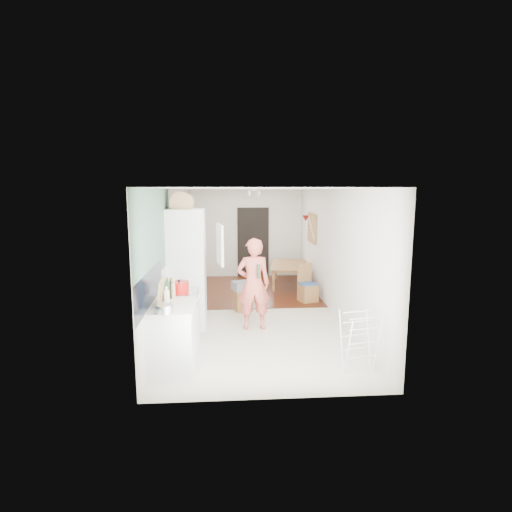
{
  "coord_description": "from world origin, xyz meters",
  "views": [
    {
      "loc": [
        -0.52,
        -7.91,
        2.46
      ],
      "look_at": [
        0.05,
        0.2,
        1.14
      ],
      "focal_mm": 28.0,
      "sensor_mm": 36.0,
      "label": 1
    }
  ],
  "objects": [
    {
      "name": "held_bottle",
      "position": [
        -0.0,
        -1.15,
        1.09
      ],
      "size": [
        0.05,
        0.05,
        0.25
      ],
      "primitive_type": "cylinder",
      "color": "#1F4326",
      "rests_on": "person"
    },
    {
      "name": "floor",
      "position": [
        0.0,
        0.0,
        0.0
      ],
      "size": [
        3.2,
        7.0,
        0.01
      ],
      "primitive_type": "cube",
      "color": "beige",
      "rests_on": "ground"
    },
    {
      "name": "pinboard_frame",
      "position": [
        1.57,
        1.9,
        1.55
      ],
      "size": [
        0.0,
        0.94,
        0.74
      ],
      "primitive_type": "cube",
      "color": "#A4743F",
      "rests_on": "room_shell"
    },
    {
      "name": "base_cabinet",
      "position": [
        -1.3,
        -2.55,
        0.43
      ],
      "size": [
        0.6,
        0.9,
        0.86
      ],
      "primitive_type": "cube",
      "color": "white",
      "rests_on": "room_shell"
    },
    {
      "name": "dining_chair",
      "position": [
        1.25,
        0.69,
        0.42
      ],
      "size": [
        0.45,
        0.45,
        0.85
      ],
      "primitive_type": null,
      "rotation": [
        0.0,
        0.0,
        0.31
      ],
      "color": "#A4743F",
      "rests_on": "floor"
    },
    {
      "name": "bottle_c",
      "position": [
        -1.37,
        -2.51,
        1.02
      ],
      "size": [
        0.08,
        0.08,
        0.2
      ],
      "primitive_type": "cylinder",
      "rotation": [
        0.0,
        0.0,
        -0.02
      ],
      "color": "silver",
      "rests_on": "worktop"
    },
    {
      "name": "red_casserole",
      "position": [
        -1.27,
        -1.9,
        1.01
      ],
      "size": [
        0.36,
        0.36,
        0.18
      ],
      "primitive_type": "cylinder",
      "rotation": [
        0.0,
        0.0,
        -0.23
      ],
      "color": "red",
      "rests_on": "cooker_top"
    },
    {
      "name": "dining_table",
      "position": [
        1.1,
        2.2,
        0.25
      ],
      "size": [
        1.0,
        1.51,
        0.49
      ],
      "primitive_type": "imported",
      "rotation": [
        0.0,
        0.0,
        1.41
      ],
      "color": "#A4743F",
      "rests_on": "floor"
    },
    {
      "name": "cooker_top",
      "position": [
        -1.3,
        -1.8,
        0.9
      ],
      "size": [
        0.6,
        0.6,
        0.04
      ],
      "primitive_type": "cube",
      "color": "silver",
      "rests_on": "room_shell"
    },
    {
      "name": "pepper_mill_back",
      "position": [
        -1.34,
        -2.18,
        1.04
      ],
      "size": [
        0.07,
        0.07,
        0.23
      ],
      "primitive_type": "cylinder",
      "rotation": [
        0.0,
        0.0,
        0.15
      ],
      "color": "tan",
      "rests_on": "worktop"
    },
    {
      "name": "wall_sconce",
      "position": [
        1.54,
        2.55,
        1.75
      ],
      "size": [
        0.18,
        0.18,
        0.16
      ],
      "primitive_type": "cone",
      "color": "maroon",
      "rests_on": "room_shell"
    },
    {
      "name": "bread_bin",
      "position": [
        -1.31,
        -0.79,
        2.26
      ],
      "size": [
        0.44,
        0.42,
        0.21
      ],
      "primitive_type": null,
      "rotation": [
        0.0,
        0.0,
        0.08
      ],
      "color": "tan",
      "rests_on": "fridge_housing"
    },
    {
      "name": "worktop",
      "position": [
        -1.3,
        -2.55,
        0.89
      ],
      "size": [
        0.62,
        0.92,
        0.06
      ],
      "primitive_type": "cube",
      "color": "white",
      "rests_on": "room_shell"
    },
    {
      "name": "pinboard",
      "position": [
        1.58,
        1.9,
        1.55
      ],
      "size": [
        0.03,
        0.9,
        0.7
      ],
      "primitive_type": "cube",
      "color": "tan",
      "rests_on": "room_shell"
    },
    {
      "name": "fridge_door",
      "position": [
        -0.66,
        -1.08,
        1.55
      ],
      "size": [
        0.14,
        0.56,
        0.7
      ],
      "primitive_type": "cube",
      "rotation": [
        0.0,
        0.0,
        -1.4
      ],
      "color": "white",
      "rests_on": "room_shell"
    },
    {
      "name": "doorway_recess",
      "position": [
        0.2,
        3.48,
        1.0
      ],
      "size": [
        0.9,
        0.04,
        2.0
      ],
      "primitive_type": "cube",
      "color": "black",
      "rests_on": "room_shell"
    },
    {
      "name": "pepper_mill_front",
      "position": [
        -1.32,
        -2.23,
        1.04
      ],
      "size": [
        0.08,
        0.08,
        0.24
      ],
      "primitive_type": "cylinder",
      "rotation": [
        0.0,
        0.0,
        0.2
      ],
      "color": "tan",
      "rests_on": "worktop"
    },
    {
      "name": "tile_splashback",
      "position": [
        -1.59,
        -2.55,
        1.15
      ],
      "size": [
        0.02,
        1.9,
        0.5
      ],
      "primitive_type": "cube",
      "color": "black",
      "rests_on": "room_shell"
    },
    {
      "name": "sage_wall_panel",
      "position": [
        -1.59,
        -2.0,
        1.85
      ],
      "size": [
        0.02,
        3.0,
        1.3
      ],
      "primitive_type": "cube",
      "color": "#547660",
      "rests_on": "room_shell"
    },
    {
      "name": "fridge_interior",
      "position": [
        -0.96,
        -0.78,
        1.55
      ],
      "size": [
        0.02,
        0.52,
        0.66
      ],
      "primitive_type": "cube",
      "color": "white",
      "rests_on": "room_shell"
    },
    {
      "name": "stool",
      "position": [
        -0.23,
        0.14,
        0.22
      ],
      "size": [
        0.42,
        0.42,
        0.44
      ],
      "primitive_type": null,
      "rotation": [
        0.0,
        0.0,
        0.29
      ],
      "color": "#A4743F",
      "rests_on": "floor"
    },
    {
      "name": "steel_pan",
      "position": [
        -1.34,
        -2.93,
        0.97
      ],
      "size": [
        0.28,
        0.28,
        0.11
      ],
      "primitive_type": "cylinder",
      "rotation": [
        0.0,
        0.0,
        0.33
      ],
      "color": "silver",
      "rests_on": "worktop"
    },
    {
      "name": "person",
      "position": [
        -0.08,
        -1.0,
        0.97
      ],
      "size": [
        0.74,
        0.52,
        1.95
      ],
      "primitive_type": "imported",
      "rotation": [
        0.0,
        0.0,
        3.22
      ],
      "color": "#DD5F51",
      "rests_on": "floor"
    },
    {
      "name": "range_cooker",
      "position": [
        -1.3,
        -1.8,
        0.44
      ],
      "size": [
        0.6,
        0.6,
        0.88
      ],
      "primitive_type": "cube",
      "color": "white",
      "rests_on": "room_shell"
    },
    {
      "name": "grey_drape",
      "position": [
        -0.23,
        0.13,
        0.53
      ],
      "size": [
        0.48,
        0.48,
        0.17
      ],
      "primitive_type": "cube",
      "rotation": [
        0.0,
        0.0,
        0.32
      ],
      "color": "gray",
      "rests_on": "stool"
    },
    {
      "name": "drying_rack",
      "position": [
        1.27,
        -2.78,
        0.41
      ],
      "size": [
        0.48,
        0.45,
        0.81
      ],
      "primitive_type": null,
      "rotation": [
        0.0,
        0.0,
        0.2
      ],
      "color": "white",
      "rests_on": "floor"
    },
    {
      "name": "bottle_a",
      "position": [
        -1.43,
        -2.33,
        1.06
      ],
      "size": [
        0.08,
        0.08,
        0.28
      ],
      "primitive_type": "cylinder",
      "rotation": [
        0.0,
        0.0,
        -0.23
      ],
      "color": "#1F4326",
      "rests_on": "worktop"
    },
    {
      "name": "bottle_b",
      "position": [
        -1.39,
        -2.31,
        1.05
      ],
      "size": [
        0.07,
        0.07,
        0.26
      ],
      "primitive_type": "cylinder",
      "rotation": [
        0.0,
        0.0,
        0.1
      ],
      "color": "#1F4326",
      "rests_on": "worktop"
    },
    {
      "name": "chopping_boards",
      "position": [
        -1.43,
        -2.62,
        1.11
      ],
      "size": [
        0.11,
        0.29,
        0.39
      ],
      "primitive_type": null,
      "rotation": [
        0.0,
        0.0,
        0.24
      ],
      "color": "tan",
      "rests_on": "worktop"
    },
    {
      "name": "fridge_housing",
      "position": [
        -1.27,
        -0.78,
        1.07
      ],
      "size": [
        0.66,
        0.66,
        2.15
      ],
      "primitive_type": "cube",
      "color": "white",
      "rests_on": "room_shell"
    },
    {
      "name": "wood_floor_overlay",
      "position": [
        0.0,
        1.85,
        0.01
      ],
      "size": [
        3.2,
        3.3,
        0.01
      ],
      "primitive_type": "cube",
      "color": "#541F14",
      "rests_on": "room_shell"
    },
    {
      "name": "room_shell",
      "position": [
        0.0,
        0.0,
        1.25
      ],
      "size": [
        3.2,
        7.0,
        2.5
      ],
      "primitive_type": null,
      "color": "beige",
      "rests_on": "ground"
    }
  ]
}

